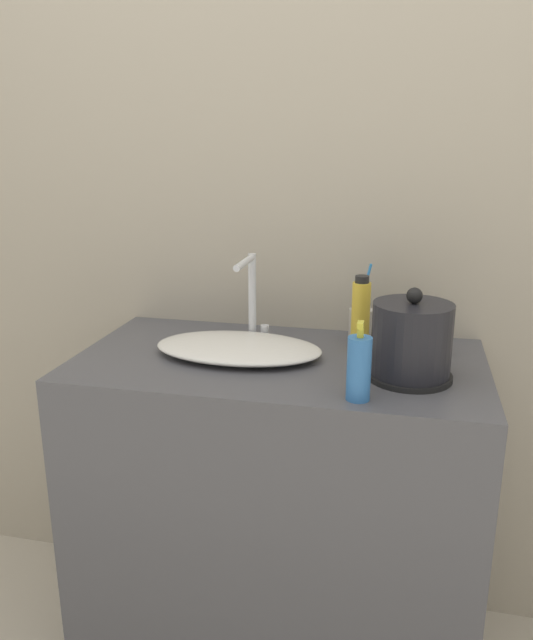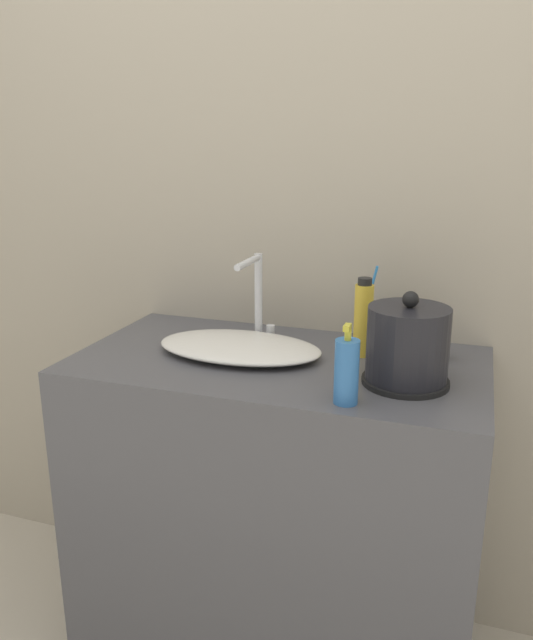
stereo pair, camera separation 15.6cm
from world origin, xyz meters
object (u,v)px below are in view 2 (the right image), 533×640
electric_kettle (407,348)px  shampoo_bottle (363,319)px  lotion_bottle (442,338)px  faucet (257,292)px  mouthwash_bottle (347,371)px  toothbrush_cup (366,328)px

electric_kettle → shampoo_bottle: bearing=129.1°
shampoo_bottle → lotion_bottle: bearing=9.7°
electric_kettle → shampoo_bottle: electric_kettle is taller
faucet → mouthwash_bottle: bearing=-46.9°
lotion_bottle → mouthwash_bottle: 0.38m
toothbrush_cup → lotion_bottle: 0.20m
electric_kettle → toothbrush_cup: toothbrush_cup is taller
faucet → mouthwash_bottle: size_ratio=1.36×
toothbrush_cup → mouthwash_bottle: (0.03, -0.39, 0.02)m
faucet → toothbrush_cup: bearing=9.1°
electric_kettle → toothbrush_cup: (-0.13, 0.24, -0.03)m
toothbrush_cup → shampoo_bottle: bearing=-86.9°
toothbrush_cup → electric_kettle: bearing=-60.6°
electric_kettle → mouthwash_bottle: bearing=-125.1°
electric_kettle → lotion_bottle: 0.21m
toothbrush_cup → shampoo_bottle: (0.00, -0.08, 0.05)m
toothbrush_cup → mouthwash_bottle: bearing=-86.0°
toothbrush_cup → mouthwash_bottle: size_ratio=1.25×
lotion_bottle → mouthwash_bottle: (-0.17, -0.34, 0.02)m
lotion_bottle → shampoo_bottle: shampoo_bottle is taller
lotion_bottle → mouthwash_bottle: size_ratio=0.82×
electric_kettle → mouthwash_bottle: 0.19m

